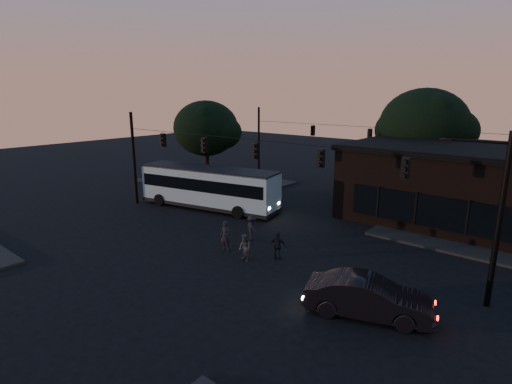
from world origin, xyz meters
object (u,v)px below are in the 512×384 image
Objects in this scene: pedestrian_b at (245,248)px; pedestrian_d at (252,228)px; building at (464,184)px; bus at (209,186)px; pedestrian_a at (225,236)px; car at (368,297)px; pedestrian_c at (278,246)px.

pedestrian_d reaches higher than pedestrian_b.
building reaches higher than bus.
building reaches higher than pedestrian_a.
car is 2.83× the size of pedestrian_a.
pedestrian_c is (1.24, 1.35, 0.01)m from pedestrian_b.
pedestrian_d is (-8.99, -12.40, -1.91)m from building.
pedestrian_c is at bearing -178.91° from pedestrian_d.
building is at bearing 17.26° from bus.
pedestrian_d is (-3.08, 1.39, 0.02)m from pedestrian_c.
pedestrian_d is (-0.00, 2.34, -0.09)m from pedestrian_a.
bus reaches higher than pedestrian_c.
bus is 6.69× the size of pedestrian_a.
car is at bearing -88.65° from building.
building is at bearing -100.50° from pedestrian_d.
building is 9.95× the size of pedestrian_c.
car reaches higher than pedestrian_d.
bus is at bearing 47.39° from car.
pedestrian_a is at bearing -49.59° from bus.
pedestrian_a reaches higher than pedestrian_b.
building is 15.44m from pedestrian_d.
bus is at bearing 1.16° from pedestrian_d.
pedestrian_c is at bearing -113.22° from building.
pedestrian_b is at bearing 149.34° from pedestrian_d.
pedestrian_c reaches higher than pedestrian_b.
building is 1.29× the size of bus.
pedestrian_a is (-8.99, -14.74, -1.82)m from building.
building is at bearing 46.07° from pedestrian_a.
car is 3.25× the size of pedestrian_c.
pedestrian_d is (-1.84, 2.74, 0.04)m from pedestrian_b.
pedestrian_a is 1.89m from pedestrian_b.
pedestrian_b is 0.98× the size of pedestrian_c.
pedestrian_b is 1.83m from pedestrian_c.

